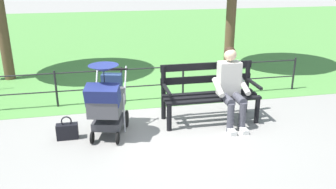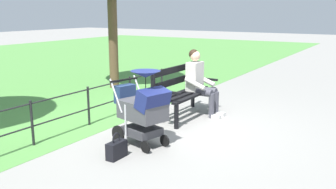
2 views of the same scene
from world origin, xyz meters
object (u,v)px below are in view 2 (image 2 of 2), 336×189
Objects in this scene: stroller at (143,107)px; handbag at (117,149)px; park_bench at (182,89)px; person_on_bench at (200,80)px.

stroller reaches higher than handbag.
handbag is (2.33, 0.27, -0.40)m from park_bench.
stroller is 3.11× the size of handbag.
stroller is at bearing 1.69° from person_on_bench.
person_on_bench reaches higher than stroller.
park_bench reaches higher than handbag.
handbag is at bearing -1.11° from stroller.
park_bench is 0.40m from person_on_bench.
park_bench is at bearing -37.14° from person_on_bench.
person_on_bench is at bearing 142.86° from park_bench.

